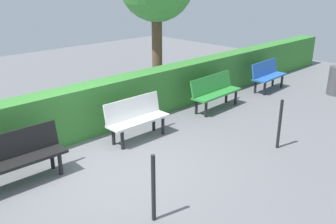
{
  "coord_description": "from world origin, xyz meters",
  "views": [
    {
      "loc": [
        3.3,
        4.82,
        3.16
      ],
      "look_at": [
        -1.68,
        -0.29,
        0.55
      ],
      "focal_mm": 39.07,
      "sensor_mm": 36.0,
      "label": 1
    }
  ],
  "objects_px": {
    "bench_blue": "(268,74)",
    "bench_green": "(215,91)",
    "bench_black": "(17,156)",
    "bench_white": "(136,117)"
  },
  "relations": [
    {
      "from": "bench_white",
      "to": "bench_blue",
      "type": "bearing_deg",
      "value": -179.09
    },
    {
      "from": "bench_green",
      "to": "bench_white",
      "type": "relative_size",
      "value": 1.15
    },
    {
      "from": "bench_green",
      "to": "bench_white",
      "type": "bearing_deg",
      "value": -1.37
    },
    {
      "from": "bench_white",
      "to": "bench_black",
      "type": "relative_size",
      "value": 0.9
    },
    {
      "from": "bench_blue",
      "to": "bench_black",
      "type": "height_order",
      "value": "same"
    },
    {
      "from": "bench_black",
      "to": "bench_white",
      "type": "bearing_deg",
      "value": -178.05
    },
    {
      "from": "bench_blue",
      "to": "bench_white",
      "type": "distance_m",
      "value": 5.08
    },
    {
      "from": "bench_blue",
      "to": "bench_green",
      "type": "height_order",
      "value": "bench_blue"
    },
    {
      "from": "bench_blue",
      "to": "bench_green",
      "type": "xyz_separation_m",
      "value": [
        2.46,
        -0.03,
        0.01
      ]
    },
    {
      "from": "bench_black",
      "to": "bench_blue",
      "type": "bearing_deg",
      "value": -178.34
    }
  ]
}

